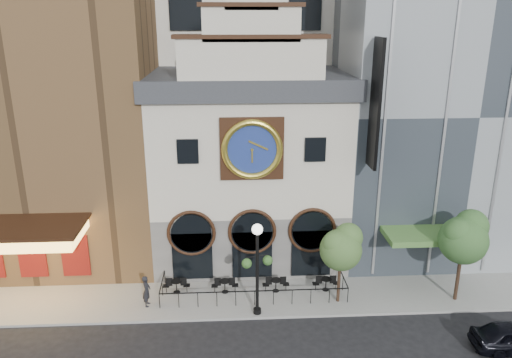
{
  "coord_description": "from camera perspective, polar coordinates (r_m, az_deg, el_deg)",
  "views": [
    {
      "loc": [
        -1.31,
        -23.22,
        15.77
      ],
      "look_at": [
        0.35,
        6.0,
        6.06
      ],
      "focal_mm": 35.0,
      "sensor_mm": 36.0,
      "label": 1
    }
  ],
  "objects": [
    {
      "name": "bistro_1",
      "position": [
        30.0,
        -3.58,
        -12.02
      ],
      "size": [
        1.58,
        0.68,
        0.9
      ],
      "color": "black",
      "rests_on": "sidewalk"
    },
    {
      "name": "clock_building",
      "position": [
        32.37,
        -0.8,
        2.06
      ],
      "size": [
        12.6,
        8.78,
        18.65
      ],
      "color": "#605E5B",
      "rests_on": "ground"
    },
    {
      "name": "bistro_3",
      "position": [
        30.44,
        7.99,
        -11.7
      ],
      "size": [
        1.58,
        0.68,
        0.9
      ],
      "color": "black",
      "rests_on": "sidewalk"
    },
    {
      "name": "bistro_0",
      "position": [
        30.29,
        -9.08,
        -11.92
      ],
      "size": [
        1.58,
        0.68,
        0.9
      ],
      "color": "black",
      "rests_on": "sidewalk"
    },
    {
      "name": "pedestrian",
      "position": [
        29.17,
        -12.4,
        -12.39
      ],
      "size": [
        0.45,
        0.68,
        1.83
      ],
      "primitive_type": "imported",
      "rotation": [
        0.0,
        0.0,
        1.55
      ],
      "color": "black",
      "rests_on": "sidewalk"
    },
    {
      "name": "lamppost",
      "position": [
        26.68,
        0.14,
        -9.18
      ],
      "size": [
        1.67,
        0.81,
        5.31
      ],
      "rotation": [
        0.0,
        0.0,
        0.24
      ],
      "color": "black",
      "rests_on": "sidewalk"
    },
    {
      "name": "theater_building",
      "position": [
        35.32,
        -23.07,
        11.8
      ],
      "size": [
        14.0,
        15.6,
        25.0
      ],
      "color": "brown",
      "rests_on": "ground"
    },
    {
      "name": "ground",
      "position": [
        28.1,
        -0.02,
        -15.78
      ],
      "size": [
        120.0,
        120.0,
        0.0
      ],
      "primitive_type": "plane",
      "color": "black",
      "rests_on": "ground"
    },
    {
      "name": "sidewalk",
      "position": [
        30.16,
        -0.29,
        -13.0
      ],
      "size": [
        44.0,
        5.0,
        0.15
      ],
      "primitive_type": "cube",
      "color": "gray",
      "rests_on": "ground"
    },
    {
      "name": "bistro_2",
      "position": [
        30.07,
        2.28,
        -11.92
      ],
      "size": [
        1.58,
        0.68,
        0.9
      ],
      "color": "black",
      "rests_on": "sidewalk"
    },
    {
      "name": "tree_right",
      "position": [
        30.01,
        22.7,
        -6.06
      ],
      "size": [
        2.79,
        2.69,
        5.37
      ],
      "color": "#382619",
      "rests_on": "sidewalk"
    },
    {
      "name": "tree_left",
      "position": [
        28.13,
        9.75,
        -7.61
      ],
      "size": [
        2.43,
        2.34,
        4.68
      ],
      "color": "#382619",
      "rests_on": "sidewalk"
    },
    {
      "name": "cafe_railing",
      "position": [
        29.89,
        -0.29,
        -12.14
      ],
      "size": [
        10.6,
        2.6,
        0.9
      ],
      "primitive_type": null,
      "color": "black",
      "rests_on": "sidewalk"
    },
    {
      "name": "retail_building",
      "position": [
        36.59,
        20.03,
        8.42
      ],
      "size": [
        14.0,
        14.4,
        20.0
      ],
      "color": "gray",
      "rests_on": "ground"
    }
  ]
}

